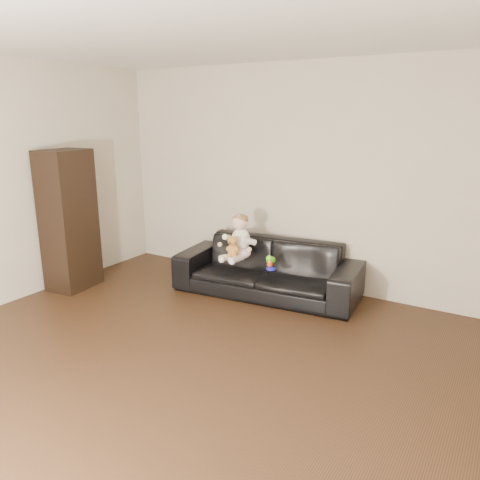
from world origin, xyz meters
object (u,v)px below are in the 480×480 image
Objects in this scene: cabinet at (69,220)px; toy_blue_disc at (271,269)px; toy_rattle at (270,264)px; baby at (239,239)px; sofa at (267,268)px; toy_green at (271,260)px; teddy_bear at (233,247)px.

cabinet reaches higher than toy_blue_disc.
cabinet is at bearing -160.45° from toy_rattle.
baby reaches higher than toy_rattle.
sofa reaches higher than toy_rattle.
cabinet is 2.40m from toy_green.
sofa is 2.38m from cabinet.
cabinet is 1.96m from teddy_bear.
cabinet is at bearing -157.42° from toy_green.
baby reaches higher than sofa.
teddy_bear is 3.76× the size of toy_rattle.
toy_green is at bearing 13.90° from baby.
sofa reaches higher than toy_blue_disc.
toy_green is 1.16× the size of toy_blue_disc.
cabinet reaches higher than baby.
toy_rattle is at bearing 13.09° from cabinet.
sofa is 0.19m from toy_green.
teddy_bear is 2.30× the size of toy_blue_disc.
toy_rattle is 0.61× the size of toy_blue_disc.
toy_green reaches higher than toy_rattle.
cabinet is at bearing -142.33° from baby.
sofa is 1.28× the size of cabinet.
teddy_bear reaches higher than toy_blue_disc.
toy_rattle is at bearing 127.58° from toy_blue_disc.
sofa is 0.49m from teddy_bear.
cabinet is 6.65× the size of teddy_bear.
toy_rattle is (0.05, -0.12, -0.01)m from toy_green.
baby is 0.17m from teddy_bear.
sofa is 0.46m from baby.
toy_blue_disc is (0.05, -0.06, -0.03)m from toy_rattle.
baby is 2.13× the size of teddy_bear.
teddy_bear is at bearing -155.41° from toy_green.
sofa is at bearing 134.51° from toy_green.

